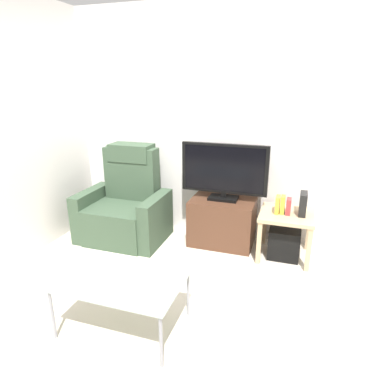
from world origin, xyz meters
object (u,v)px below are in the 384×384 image
at_px(subwoofer_box, 284,242).
at_px(coffee_table, 122,281).
at_px(television, 224,171).
at_px(cell_phone, 107,276).
at_px(tv_stand, 222,222).
at_px(book_leftmost, 278,204).
at_px(game_console, 303,204).
at_px(side_table, 286,220).
at_px(recliner_armchair, 126,207).
at_px(book_middle, 283,205).
at_px(book_rightmost, 289,206).

relative_size(subwoofer_box, coffee_table, 0.35).
relative_size(television, cell_phone, 6.32).
relative_size(tv_stand, book_leftmost, 3.97).
height_order(book_leftmost, game_console, game_console).
bearing_deg(side_table, television, 171.37).
relative_size(book_leftmost, coffee_table, 0.20).
relative_size(recliner_armchair, side_table, 2.00).
height_order(side_table, book_middle, book_middle).
height_order(television, game_console, television).
height_order(tv_stand, game_console, game_console).
height_order(tv_stand, subwoofer_box, tv_stand).
xyz_separation_m(tv_stand, book_leftmost, (0.60, -0.11, 0.32)).
xyz_separation_m(tv_stand, book_middle, (0.65, -0.11, 0.32)).
distance_m(tv_stand, subwoofer_box, 0.71).
height_order(subwoofer_box, cell_phone, cell_phone).
bearing_deg(recliner_armchair, subwoofer_box, -2.52).
bearing_deg(television, book_leftmost, -11.91).
bearing_deg(book_rightmost, book_middle, 180.00).
xyz_separation_m(side_table, cell_phone, (-1.19, -1.51, 0.02)).
relative_size(television, recliner_armchair, 0.88).
bearing_deg(book_leftmost, coffee_table, -123.67).
relative_size(tv_stand, book_middle, 3.78).
bearing_deg(game_console, coffee_table, -129.22).
bearing_deg(book_leftmost, book_middle, 0.00).
height_order(book_rightmost, game_console, game_console).
bearing_deg(tv_stand, game_console, -5.21).
bearing_deg(book_rightmost, coffee_table, -126.51).
xyz_separation_m(subwoofer_box, cell_phone, (-1.19, -1.51, 0.27)).
height_order(tv_stand, book_rightmost, book_rightmost).
relative_size(recliner_armchair, game_console, 4.70).
distance_m(recliner_armchair, game_console, 1.99).
xyz_separation_m(subwoofer_box, book_leftmost, (-0.10, -0.02, 0.42)).
relative_size(game_console, coffee_table, 0.26).
relative_size(recliner_armchair, subwoofer_box, 3.38).
bearing_deg(book_leftmost, cell_phone, -126.08).
relative_size(book_rightmost, cell_phone, 1.10).
relative_size(recliner_armchair, cell_phone, 7.20).
distance_m(television, subwoofer_box, 0.99).
xyz_separation_m(recliner_armchair, book_rightmost, (1.83, 0.06, 0.20)).
relative_size(recliner_armchair, coffee_table, 1.20).
height_order(tv_stand, television, television).
bearing_deg(subwoofer_box, book_leftmost, -168.69).
bearing_deg(tv_stand, book_rightmost, -8.60).
bearing_deg(side_table, subwoofer_box, 45.00).
bearing_deg(book_rightmost, side_table, 114.30).
height_order(book_leftmost, coffee_table, book_leftmost).
bearing_deg(recliner_armchair, television, 4.39).
bearing_deg(game_console, television, 173.51).
relative_size(television, subwoofer_box, 2.97).
relative_size(tv_stand, recliner_armchair, 0.66).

